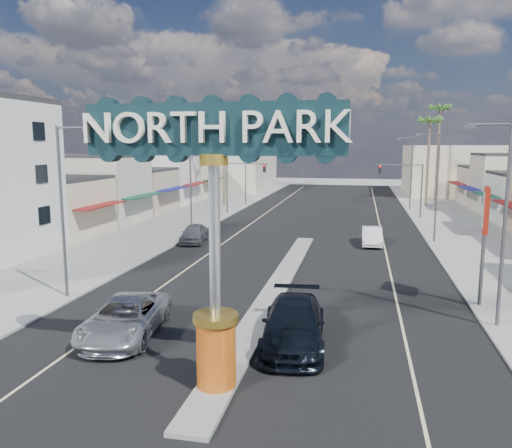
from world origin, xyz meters
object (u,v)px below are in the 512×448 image
at_px(streetlight_r_far, 410,169).
at_px(car_parked_right, 372,236).
at_px(streetlight_l_near, 64,203).
at_px(palm_right_mid, 430,125).
at_px(gateway_sign, 214,213).
at_px(streetlight_l_mid, 192,178).
at_px(palm_right_far, 440,114).
at_px(streetlight_l_far, 247,168).
at_px(palm_left_far, 224,118).
at_px(car_parked_left, 194,233).
at_px(streetlight_r_near, 501,215).
at_px(traffic_signal_right, 405,180).
at_px(bank_pylon_sign, 485,217).
at_px(suv_right, 294,324).
at_px(suv_left, 125,318).
at_px(traffic_signal_left, 242,178).
at_px(streetlight_r_mid, 435,182).

distance_m(streetlight_r_far, car_parked_right, 24.95).
height_order(streetlight_l_near, palm_right_mid, palm_right_mid).
xyz_separation_m(gateway_sign, streetlight_l_mid, (-10.43, 28.02, -0.86)).
relative_size(gateway_sign, palm_right_far, 0.65).
relative_size(streetlight_l_far, streetlight_r_far, 1.00).
bearing_deg(streetlight_l_near, gateway_sign, -37.55).
bearing_deg(streetlight_l_mid, car_parked_right, -7.42).
relative_size(palm_left_far, car_parked_left, 2.88).
bearing_deg(palm_right_mid, car_parked_right, -104.96).
distance_m(gateway_sign, streetlight_r_near, 13.19).
bearing_deg(traffic_signal_right, palm_left_far, 164.85).
distance_m(streetlight_l_far, car_parked_right, 29.19).
height_order(streetlight_r_near, bank_pylon_sign, streetlight_r_near).
height_order(streetlight_r_near, car_parked_right, streetlight_r_near).
xyz_separation_m(streetlight_r_far, car_parked_left, (-19.43, -26.00, -4.29)).
relative_size(streetlight_r_near, bank_pylon_sign, 1.53).
bearing_deg(traffic_signal_right, streetlight_l_near, -119.99).
height_order(palm_right_mid, suv_right, palm_right_mid).
distance_m(suv_left, car_parked_left, 20.69).
relative_size(traffic_signal_left, streetlight_r_mid, 0.67).
relative_size(suv_left, car_parked_left, 1.30).
distance_m(traffic_signal_right, suv_left, 41.04).
relative_size(streetlight_l_mid, streetlight_r_near, 1.00).
bearing_deg(suv_right, car_parked_right, 75.87).
relative_size(car_parked_left, car_parked_right, 1.02).
bearing_deg(palm_left_far, gateway_sign, -74.85).
bearing_deg(traffic_signal_right, suv_right, -100.78).
relative_size(streetlight_r_mid, palm_right_far, 0.64).
distance_m(streetlight_r_near, car_parked_left, 25.53).
xyz_separation_m(traffic_signal_left, car_parked_right, (14.68, -16.07, -3.54)).
distance_m(palm_left_far, palm_right_far, 30.48).
xyz_separation_m(streetlight_l_near, streetlight_r_mid, (20.87, 20.00, 0.00)).
xyz_separation_m(streetlight_l_mid, car_parked_right, (15.93, -2.08, -4.33)).
relative_size(gateway_sign, streetlight_r_mid, 1.02).
relative_size(traffic_signal_right, streetlight_l_mid, 0.67).
distance_m(streetlight_r_near, palm_left_far, 46.80).
distance_m(streetlight_r_mid, suv_left, 29.17).
bearing_deg(streetlight_l_mid, traffic_signal_right, 35.50).
bearing_deg(bank_pylon_sign, streetlight_r_mid, 100.86).
height_order(streetlight_l_far, suv_right, streetlight_l_far).
xyz_separation_m(traffic_signal_right, suv_left, (-14.28, -38.32, -3.45)).
relative_size(gateway_sign, car_parked_left, 2.01).
xyz_separation_m(streetlight_r_mid, palm_left_far, (-23.43, 20.00, 6.43)).
height_order(streetlight_r_far, suv_left, streetlight_r_far).
bearing_deg(traffic_signal_left, traffic_signal_right, 0.00).
height_order(traffic_signal_right, streetlight_l_mid, streetlight_l_mid).
distance_m(traffic_signal_right, streetlight_r_near, 34.03).
height_order(streetlight_l_mid, car_parked_left, streetlight_l_mid).
bearing_deg(palm_left_far, streetlight_l_near, -86.33).
xyz_separation_m(palm_left_far, suv_left, (7.91, -44.32, -10.68)).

